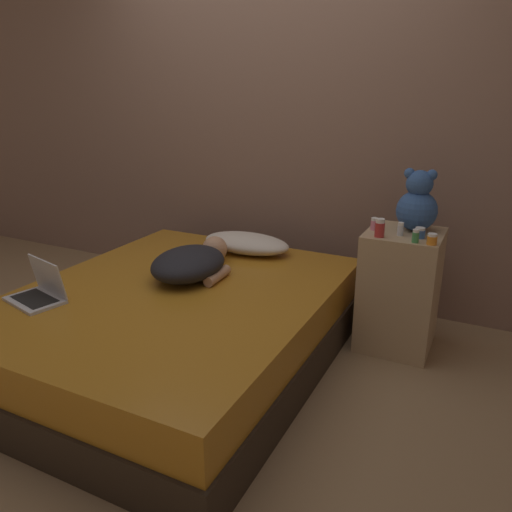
{
  "coord_description": "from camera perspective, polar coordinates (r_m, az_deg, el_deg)",
  "views": [
    {
      "loc": [
        1.53,
        -2.07,
        1.51
      ],
      "look_at": [
        0.38,
        0.25,
        0.62
      ],
      "focal_mm": 35.0,
      "sensor_mm": 36.0,
      "label": 1
    }
  ],
  "objects": [
    {
      "name": "person_lying",
      "position": [
        2.95,
        -7.34,
        -0.7
      ],
      "size": [
        0.42,
        0.67,
        0.17
      ],
      "rotation": [
        0.0,
        0.0,
        0.05
      ],
      "color": "black",
      "rests_on": "bed"
    },
    {
      "name": "bottle_clear",
      "position": [
        2.87,
        16.19,
        2.96
      ],
      "size": [
        0.03,
        0.03,
        0.08
      ],
      "color": "silver",
      "rests_on": "nightstand"
    },
    {
      "name": "bed",
      "position": [
        2.88,
        -9.02,
        -7.89
      ],
      "size": [
        1.62,
        1.97,
        0.44
      ],
      "color": "#2D2319",
      "rests_on": "ground_plane"
    },
    {
      "name": "bottle_green",
      "position": [
        2.77,
        17.78,
        2.18
      ],
      "size": [
        0.04,
        0.04,
        0.07
      ],
      "color": "#3D8E4C",
      "rests_on": "nightstand"
    },
    {
      "name": "ground_plane",
      "position": [
        2.98,
        -8.81,
        -11.59
      ],
      "size": [
        12.0,
        12.0,
        0.0
      ],
      "primitive_type": "plane",
      "color": "#937551"
    },
    {
      "name": "laptop",
      "position": [
        2.85,
        -23.5,
        -3.71
      ],
      "size": [
        0.34,
        0.27,
        0.21
      ],
      "rotation": [
        0.0,
        0.0,
        -0.24
      ],
      "color": "silver",
      "rests_on": "bed"
    },
    {
      "name": "nightstand",
      "position": [
        3.07,
        16.06,
        -3.77
      ],
      "size": [
        0.42,
        0.43,
        0.71
      ],
      "color": "tan",
      "rests_on": "ground_plane"
    },
    {
      "name": "teddy_bear",
      "position": [
        2.98,
        17.96,
        5.67
      ],
      "size": [
        0.23,
        0.23,
        0.35
      ],
      "color": "#335693",
      "rests_on": "nightstand"
    },
    {
      "name": "bottle_blue",
      "position": [
        2.86,
        18.22,
        2.52
      ],
      "size": [
        0.06,
        0.06,
        0.06
      ],
      "color": "#3866B2",
      "rests_on": "nightstand"
    },
    {
      "name": "wall_back",
      "position": [
        3.68,
        1.89,
        15.76
      ],
      "size": [
        8.0,
        0.06,
        2.6
      ],
      "color": "#846656",
      "rests_on": "ground_plane"
    },
    {
      "name": "pillow",
      "position": [
        3.35,
        -1.12,
        1.49
      ],
      "size": [
        0.61,
        0.32,
        0.13
      ],
      "color": "beige",
      "rests_on": "bed"
    },
    {
      "name": "bottle_orange",
      "position": [
        2.76,
        19.47,
        1.82
      ],
      "size": [
        0.05,
        0.05,
        0.06
      ],
      "color": "orange",
      "rests_on": "nightstand"
    },
    {
      "name": "bottle_red",
      "position": [
        2.82,
        13.96,
        3.12
      ],
      "size": [
        0.05,
        0.05,
        0.1
      ],
      "color": "#B72D2D",
      "rests_on": "nightstand"
    },
    {
      "name": "bottle_pink",
      "position": [
        2.95,
        13.4,
        3.58
      ],
      "size": [
        0.04,
        0.04,
        0.07
      ],
      "color": "pink",
      "rests_on": "nightstand"
    }
  ]
}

